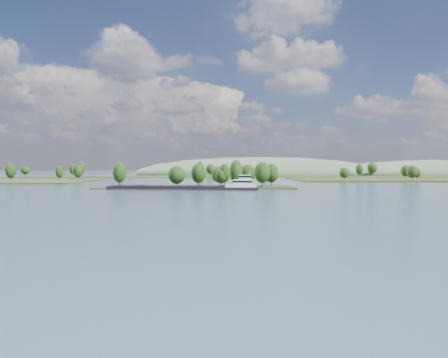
{
  "coord_description": "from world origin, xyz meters",
  "views": [
    {
      "loc": [
        14.5,
        -43.95,
        11.38
      ],
      "look_at": [
        14.45,
        130.0,
        6.0
      ],
      "focal_mm": 35.0,
      "sensor_mm": 36.0,
      "label": 1
    }
  ],
  "objects": [
    {
      "name": "hill_east",
      "position": [
        260.0,
        470.0,
        0.0
      ],
      "size": [
        260.0,
        140.0,
        36.0
      ],
      "primitive_type": "ellipsoid",
      "color": "#455B3E",
      "rests_on": "ground"
    },
    {
      "name": "ground",
      "position": [
        0.0,
        120.0,
        0.0
      ],
      "size": [
        1800.0,
        1800.0,
        0.0
      ],
      "primitive_type": "plane",
      "color": "#3C5668",
      "rests_on": "ground"
    },
    {
      "name": "cargo_barge",
      "position": [
        -0.08,
        160.29,
        1.22
      ],
      "size": [
        72.11,
        18.08,
        9.68
      ],
      "color": "black",
      "rests_on": "ground"
    },
    {
      "name": "back_shoreline",
      "position": [
        9.56,
        399.84,
        0.83
      ],
      "size": [
        900.0,
        60.0,
        16.09
      ],
      "color": "#262F15",
      "rests_on": "ground"
    },
    {
      "name": "tree_island",
      "position": [
        7.42,
        179.12,
        4.36
      ],
      "size": [
        100.0,
        30.0,
        14.67
      ],
      "color": "#262F15",
      "rests_on": "ground"
    },
    {
      "name": "hill_west",
      "position": [
        60.0,
        500.0,
        0.0
      ],
      "size": [
        320.0,
        160.0,
        44.0
      ],
      "primitive_type": "ellipsoid",
      "color": "#455B3E",
      "rests_on": "ground"
    }
  ]
}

